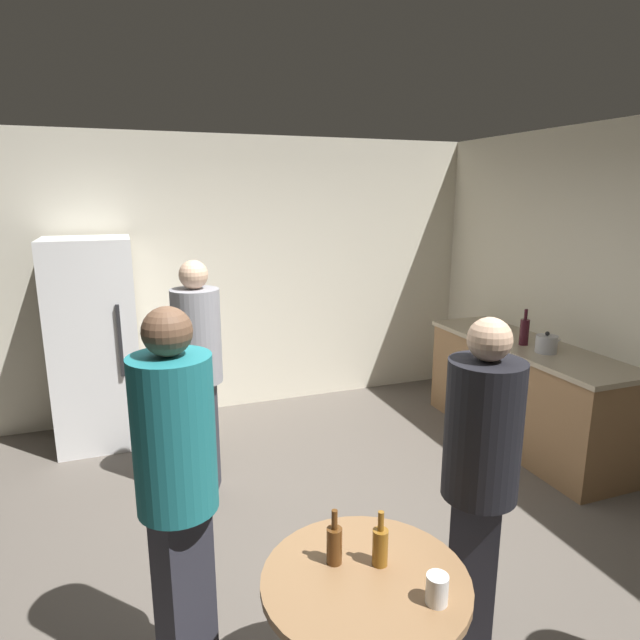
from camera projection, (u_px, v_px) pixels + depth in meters
The scene contains 13 objects.
ground_plane at pixel (313, 569), 3.25m from camera, with size 5.20×5.20×0.10m, color #5B544C.
wall_back at pixel (224, 277), 5.33m from camera, with size 5.32×0.06×2.70m, color silver.
refrigerator at pixel (95, 343), 4.63m from camera, with size 0.70×0.68×1.80m.
kitchen_counter at pixel (523, 393), 4.73m from camera, with size 0.64×2.03×0.90m.
kettle at pixel (547, 344), 4.35m from camera, with size 0.24×0.17×0.18m.
wine_bottle_on_counter at pixel (524, 331), 4.56m from camera, with size 0.08×0.08×0.31m.
foreground_table at pixel (365, 601), 2.07m from camera, with size 0.80×0.80×0.73m.
beer_bottle_amber at pixel (380, 545), 2.10m from camera, with size 0.06×0.06×0.23m.
beer_bottle_brown at pixel (334, 544), 2.11m from camera, with size 0.06×0.06×0.23m.
plastic_cup_white at pixel (437, 589), 1.91m from camera, with size 0.08×0.08×0.11m, color white.
person_in_gray_shirt at pixel (198, 360), 3.83m from camera, with size 0.44×0.44×1.71m.
person_in_black_shirt at pixel (480, 465), 2.44m from camera, with size 0.48×0.48×1.64m.
person_in_teal_shirt at pixel (177, 473), 2.26m from camera, with size 0.46×0.46×1.73m.
Camera 1 is at (-0.93, -2.66, 2.16)m, focal length 30.30 mm.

